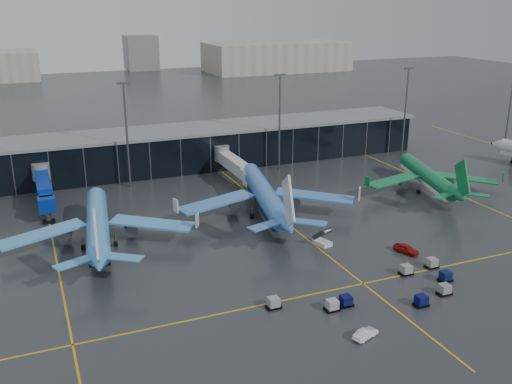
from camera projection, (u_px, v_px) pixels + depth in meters
name	position (u px, v px, depth m)	size (l,w,h in m)	color
ground	(269.00, 257.00, 101.23)	(600.00, 600.00, 0.00)	#282B2D
terminal_pier	(176.00, 148.00, 153.79)	(142.00, 17.00, 10.70)	black
jet_bridges	(44.00, 187.00, 124.70)	(94.00, 27.50, 7.20)	#595B60
flood_masts	(207.00, 125.00, 142.43)	(203.00, 0.50, 25.50)	#595B60
distant_hangars	(167.00, 60.00, 353.06)	(260.00, 71.00, 22.00)	#B2AD99
taxi_lines	(293.00, 228.00, 114.16)	(220.00, 120.00, 0.02)	gold
airliner_arkefly	(96.00, 211.00, 104.90)	(37.15, 42.31, 13.00)	#4195D7
airliner_klm_near	(264.00, 183.00, 119.78)	(39.74, 45.26, 13.91)	#3C78C7
airliner_aer_lingus	(428.00, 167.00, 134.90)	(33.82, 38.51, 11.84)	#0D713C
baggage_carts	(390.00, 288.00, 88.68)	(32.68, 11.35, 1.70)	black
mobile_airstair	(322.00, 241.00, 106.04)	(3.02, 3.69, 3.45)	white
service_van_red	(406.00, 249.00, 102.69)	(1.89, 4.69, 1.60)	maroon
service_van_white	(366.00, 334.00, 76.75)	(1.40, 4.02, 1.32)	white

